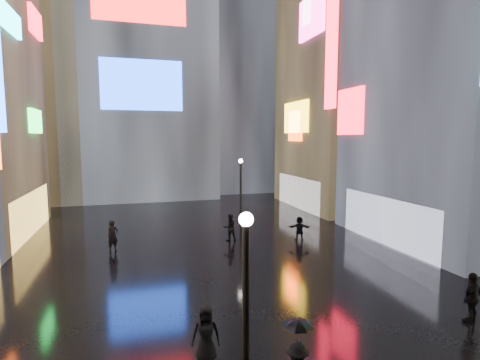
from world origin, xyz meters
name	(u,v)px	position (x,y,z in m)	size (l,w,h in m)	color
ground	(205,245)	(0.00, 20.00, 0.00)	(140.00, 140.00, 0.00)	black
building_right_mid	(462,5)	(15.98, 17.01, 14.99)	(10.28, 13.70, 30.00)	black
building_right_far	(347,62)	(15.98, 30.00, 13.98)	(10.28, 12.00, 28.00)	black
tower_main	(138,14)	(-3.00, 43.97, 21.01)	(16.00, 14.20, 42.00)	black
tower_flank_right	(233,59)	(9.00, 46.00, 17.00)	(12.00, 12.00, 34.00)	black
tower_flank_left	(32,78)	(-14.00, 42.00, 13.00)	(10.00, 10.00, 26.00)	black
lamp_near	(246,317)	(-2.02, 4.59, 2.94)	(0.30, 0.30, 5.20)	black
lamp_far	(241,190)	(3.36, 23.37, 2.94)	(0.30, 0.30, 5.20)	black
pedestrian_3	(472,298)	(7.48, 7.51, 0.94)	(1.10, 0.46, 1.88)	black
pedestrian_4	(206,334)	(-2.27, 7.87, 0.87)	(0.85, 0.56, 1.75)	black
pedestrian_5	(299,228)	(6.23, 19.40, 0.79)	(1.47, 0.47, 1.59)	black
pedestrian_6	(113,236)	(-5.45, 20.21, 0.94)	(0.68, 0.45, 1.88)	black
pedestrian_7	(230,228)	(1.81, 20.62, 0.87)	(0.85, 0.66, 1.75)	black
umbrella_1	(298,331)	(-0.44, 5.40, 1.98)	(0.75, 0.75, 0.66)	black
umbrella_2	(205,291)	(-2.27, 7.87, 2.20)	(0.98, 1.00, 0.90)	black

